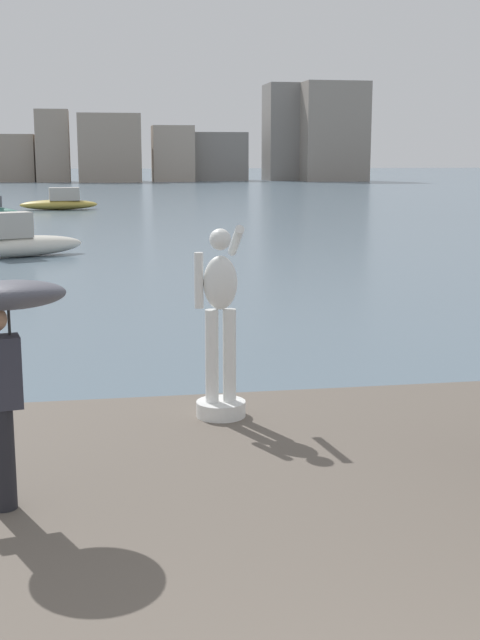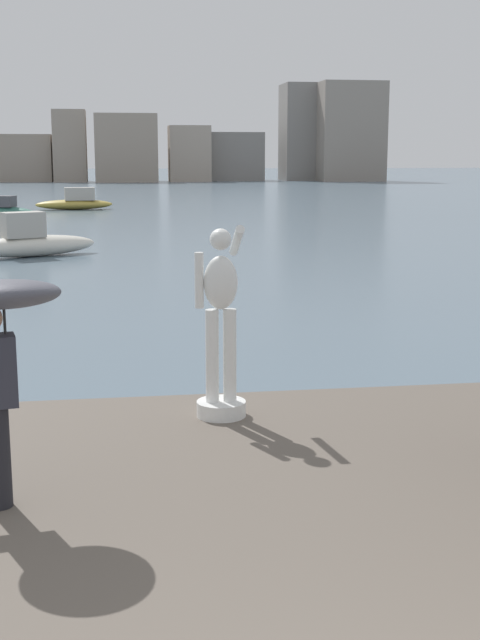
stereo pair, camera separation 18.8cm
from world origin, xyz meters
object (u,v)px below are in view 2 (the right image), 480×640
Objects in this scene: statue_white_figure at (221,334)px; onlooker_left at (0,331)px; boat_far at (31,241)px; boat_mid at (76,202)px.

onlooker_left is (-2.11, -2.21, 0.55)m from statue_white_figure.
onlooker_left is at bearing -85.42° from boat_far.
boat_far is (-0.45, -25.92, 0.01)m from boat_mid.
boat_mid is (-3.43, 45.81, -0.86)m from statue_white_figure.
boat_mid is at bearing 94.28° from statue_white_figure.
statue_white_figure is 1.09× the size of onlooker_left.
boat_mid is at bearing 89.00° from boat_far.
boat_far is at bearing 94.58° from onlooker_left.
onlooker_left is 0.41× the size of boat_mid.
boat_far reaches higher than boat_mid.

